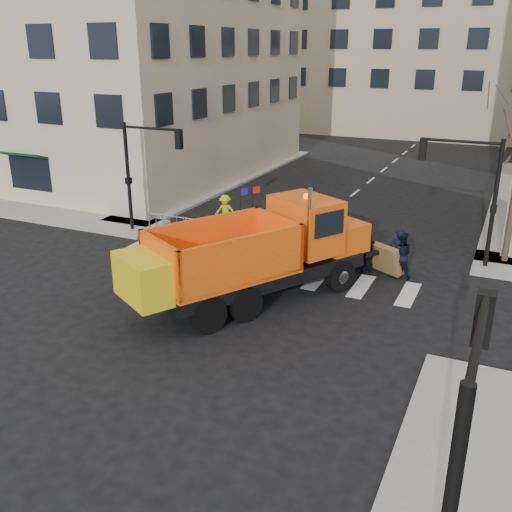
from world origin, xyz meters
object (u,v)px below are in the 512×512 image
at_px(plow_truck, 254,252).
at_px(cop_c, 368,252).
at_px(worker, 225,212).
at_px(newspaper_box, 356,246).
at_px(cop_a, 398,253).
at_px(cop_b, 401,255).

distance_m(plow_truck, cop_c, 5.47).
height_order(plow_truck, worker, plow_truck).
height_order(worker, newspaper_box, worker).
xyz_separation_m(cop_a, cop_b, (0.11, 0.00, -0.05)).
distance_m(plow_truck, cop_b, 6.28).
height_order(cop_b, newspaper_box, cop_b).
xyz_separation_m(plow_truck, cop_c, (3.08, 4.41, -0.99)).
relative_size(cop_a, newspaper_box, 1.86).
relative_size(cop_a, worker, 1.20).
xyz_separation_m(worker, newspaper_box, (7.14, -1.49, -0.30)).
distance_m(cop_b, worker, 9.58).
bearing_deg(cop_a, plow_truck, 25.04).
xyz_separation_m(cop_b, worker, (-9.22, 2.58, 0.03)).
bearing_deg(worker, cop_a, -27.54).
height_order(cop_a, newspaper_box, cop_a).
bearing_deg(worker, newspaper_box, -23.52).
bearing_deg(cop_a, worker, -36.80).
bearing_deg(newspaper_box, cop_b, -38.56).
distance_m(cop_a, cop_b, 0.12).
bearing_deg(cop_c, newspaper_box, -98.09).
bearing_deg(plow_truck, worker, 64.47).
distance_m(cop_c, worker, 8.34).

